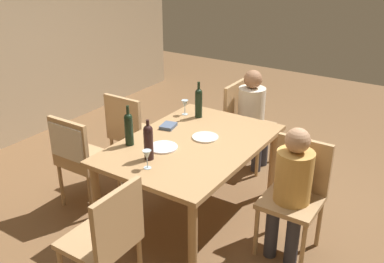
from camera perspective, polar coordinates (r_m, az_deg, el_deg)
name	(u,v)px	position (r m, az deg, el deg)	size (l,w,h in m)	color
ground_plane	(192,214)	(4.09, 0.00, -10.76)	(10.00, 10.00, 0.00)	brown
dining_table	(192,151)	(3.76, 0.00, -2.54)	(1.56, 1.08, 0.74)	#A87F51
chair_near	(296,189)	(3.54, 13.46, -7.32)	(0.44, 0.44, 0.92)	tan
chair_right_end	(243,119)	(4.77, 6.74, 1.66)	(0.44, 0.44, 0.92)	tan
chair_left_end	(107,236)	(3.01, -11.03, -13.31)	(0.44, 0.44, 0.92)	tan
chair_far_left	(77,152)	(4.01, -14.88, -2.57)	(0.45, 0.44, 0.92)	tan
chair_far_right	(131,130)	(4.51, -7.98, 0.21)	(0.44, 0.44, 0.92)	tan
person_woman_host	(292,184)	(3.40, 12.95, -6.75)	(0.33, 0.28, 1.08)	#33333D
person_man_bearded	(253,112)	(4.69, 8.03, 2.54)	(0.29, 0.33, 1.09)	#33333D
wine_bottle_tall_green	(199,102)	(4.19, 0.87, 3.90)	(0.07, 0.07, 0.36)	black
wine_bottle_dark_red	(148,141)	(3.40, -5.73, -1.26)	(0.08, 0.08, 0.33)	black
wine_bottle_short_olive	(129,128)	(3.66, -8.28, 0.46)	(0.07, 0.07, 0.35)	black
wine_glass_near_left	(185,104)	(4.28, -0.95, 3.59)	(0.07, 0.07, 0.15)	silver
wine_glass_centre	(147,156)	(3.28, -5.93, -3.16)	(0.07, 0.07, 0.15)	silver
dinner_plate_host	(163,147)	(3.63, -3.80, -2.06)	(0.24, 0.24, 0.01)	white
dinner_plate_guest_left	(205,137)	(3.80, 1.75, -0.75)	(0.23, 0.23, 0.01)	silver
folded_napkin	(168,126)	(4.01, -3.12, 0.74)	(0.16, 0.12, 0.03)	#4C5B75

